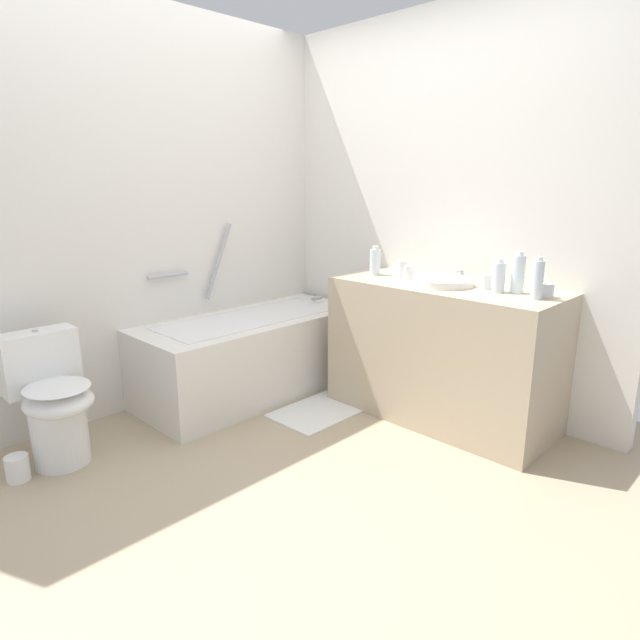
{
  "coord_description": "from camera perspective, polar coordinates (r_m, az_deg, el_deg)",
  "views": [
    {
      "loc": [
        -1.6,
        -2.01,
        1.44
      ],
      "look_at": [
        0.6,
        0.14,
        0.65
      ],
      "focal_mm": 30.09,
      "sensor_mm": 36.0,
      "label": 1
    }
  ],
  "objects": [
    {
      "name": "ground_plane",
      "position": [
        2.94,
        -6.38,
        -14.9
      ],
      "size": [
        3.93,
        3.93,
        0.0
      ],
      "primitive_type": "plane",
      "color": "tan"
    },
    {
      "name": "wall_back_tiled",
      "position": [
        3.59,
        -19.47,
        10.65
      ],
      "size": [
        3.33,
        0.1,
        2.5
      ],
      "primitive_type": "cube",
      "color": "silver",
      "rests_on": "ground_plane"
    },
    {
      "name": "wall_right_mirror",
      "position": [
        3.71,
        11.8,
        11.26
      ],
      "size": [
        0.1,
        2.71,
        2.5
      ],
      "primitive_type": "cube",
      "color": "silver",
      "rests_on": "ground_plane"
    },
    {
      "name": "bathtub",
      "position": [
        3.77,
        -7.1,
        -3.39
      ],
      "size": [
        1.6,
        0.68,
        1.16
      ],
      "color": "silver",
      "rests_on": "ground_plane"
    },
    {
      "name": "toilet",
      "position": [
        3.13,
        -26.52,
        -7.72
      ],
      "size": [
        0.38,
        0.5,
        0.7
      ],
      "rotation": [
        0.0,
        0.0,
        -1.59
      ],
      "color": "white",
      "rests_on": "ground_plane"
    },
    {
      "name": "vanity_counter",
      "position": [
        3.39,
        12.8,
        -3.36
      ],
      "size": [
        0.59,
        1.37,
        0.84
      ],
      "primitive_type": "cube",
      "color": "tan",
      "rests_on": "ground_plane"
    },
    {
      "name": "sink_basin",
      "position": [
        3.26,
        12.91,
        4.0
      ],
      "size": [
        0.36,
        0.36,
        0.04
      ],
      "primitive_type": "cylinder",
      "color": "white",
      "rests_on": "vanity_counter"
    },
    {
      "name": "sink_faucet",
      "position": [
        3.44,
        14.76,
        4.57
      ],
      "size": [
        0.1,
        0.15,
        0.07
      ],
      "color": "silver",
      "rests_on": "vanity_counter"
    },
    {
      "name": "water_bottle_0",
      "position": [
        3.12,
        20.32,
        4.62
      ],
      "size": [
        0.07,
        0.07,
        0.23
      ],
      "color": "silver",
      "rests_on": "vanity_counter"
    },
    {
      "name": "water_bottle_1",
      "position": [
        3.12,
        18.48,
        4.37
      ],
      "size": [
        0.07,
        0.07,
        0.19
      ],
      "color": "silver",
      "rests_on": "vanity_counter"
    },
    {
      "name": "water_bottle_2",
      "position": [
        3.0,
        22.13,
        4.01
      ],
      "size": [
        0.06,
        0.06,
        0.22
      ],
      "color": "silver",
      "rests_on": "vanity_counter"
    },
    {
      "name": "water_bottle_3",
      "position": [
        3.55,
        5.88,
        6.2
      ],
      "size": [
        0.07,
        0.07,
        0.19
      ],
      "color": "silver",
      "rests_on": "vanity_counter"
    },
    {
      "name": "drinking_glass_0",
      "position": [
        3.41,
        9.41,
        5.0
      ],
      "size": [
        0.06,
        0.06,
        0.09
      ],
      "primitive_type": "cylinder",
      "color": "white",
      "rests_on": "vanity_counter"
    },
    {
      "name": "drinking_glass_1",
      "position": [
        3.52,
        8.72,
        5.41
      ],
      "size": [
        0.07,
        0.07,
        0.1
      ],
      "primitive_type": "cylinder",
      "color": "white",
      "rests_on": "vanity_counter"
    },
    {
      "name": "drinking_glass_2",
      "position": [
        3.08,
        22.91,
        2.93
      ],
      "size": [
        0.08,
        0.08,
        0.08
      ],
      "primitive_type": "cylinder",
      "color": "white",
      "rests_on": "vanity_counter"
    },
    {
      "name": "drinking_glass_3",
      "position": [
        3.2,
        17.27,
        3.89
      ],
      "size": [
        0.06,
        0.06,
        0.08
      ],
      "primitive_type": "cylinder",
      "color": "white",
      "rests_on": "vanity_counter"
    },
    {
      "name": "bath_mat",
      "position": [
        3.52,
        0.22,
        -9.57
      ],
      "size": [
        0.65,
        0.41,
        0.01
      ],
      "primitive_type": "cube",
      "color": "white",
      "rests_on": "ground_plane"
    },
    {
      "name": "toilet_paper_roll",
      "position": [
        3.13,
        -29.5,
        -13.56
      ],
      "size": [
        0.11,
        0.11,
        0.13
      ],
      "primitive_type": "cylinder",
      "color": "white",
      "rests_on": "ground_plane"
    }
  ]
}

